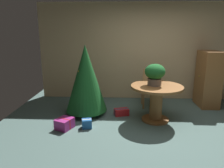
% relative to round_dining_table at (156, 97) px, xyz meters
% --- Properties ---
extents(ground_plane, '(6.60, 6.60, 0.00)m').
position_rel_round_dining_table_xyz_m(ground_plane, '(0.01, -0.60, -0.52)').
color(ground_plane, '#4C6660').
extents(back_wall_panel, '(6.00, 0.10, 2.60)m').
position_rel_round_dining_table_xyz_m(back_wall_panel, '(0.01, 1.60, 0.78)').
color(back_wall_panel, tan).
rests_on(back_wall_panel, ground_plane).
extents(round_dining_table, '(1.07, 1.07, 0.77)m').
position_rel_round_dining_table_xyz_m(round_dining_table, '(0.00, 0.00, 0.00)').
color(round_dining_table, brown).
rests_on(round_dining_table, ground_plane).
extents(flower_vase, '(0.42, 0.42, 0.45)m').
position_rel_round_dining_table_xyz_m(flower_vase, '(-0.05, 0.03, 0.50)').
color(flower_vase, '#665B51').
rests_on(flower_vase, round_dining_table).
extents(wooden_chair_far, '(0.42, 0.41, 0.94)m').
position_rel_round_dining_table_xyz_m(wooden_chair_far, '(0.00, 0.93, 0.01)').
color(wooden_chair_far, '#B27F4C').
rests_on(wooden_chair_far, ground_plane).
extents(holiday_tree, '(0.92, 0.92, 1.58)m').
position_rel_round_dining_table_xyz_m(holiday_tree, '(-1.52, 0.31, 0.32)').
color(holiday_tree, brown).
rests_on(holiday_tree, ground_plane).
extents(gift_box_purple, '(0.38, 0.40, 0.21)m').
position_rel_round_dining_table_xyz_m(gift_box_purple, '(-1.83, -0.48, -0.42)').
color(gift_box_purple, '#9E287A').
rests_on(gift_box_purple, ground_plane).
extents(gift_box_blue, '(0.22, 0.20, 0.18)m').
position_rel_round_dining_table_xyz_m(gift_box_blue, '(-1.40, -0.44, -0.43)').
color(gift_box_blue, '#1E569E').
rests_on(gift_box_blue, ground_plane).
extents(gift_box_red, '(0.36, 0.27, 0.15)m').
position_rel_round_dining_table_xyz_m(gift_box_red, '(-0.72, 0.25, -0.44)').
color(gift_box_red, red).
rests_on(gift_box_red, ground_plane).
extents(wooden_cabinet, '(0.47, 0.69, 1.39)m').
position_rel_round_dining_table_xyz_m(wooden_cabinet, '(1.43, 1.00, 0.18)').
color(wooden_cabinet, brown).
rests_on(wooden_cabinet, ground_plane).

